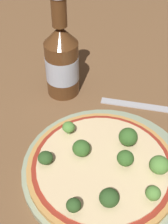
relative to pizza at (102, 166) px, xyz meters
The scene contains 14 objects.
ground_plane 0.03m from the pizza, 17.04° to the left, with size 3.00×3.00×0.00m, color brown.
plate 0.02m from the pizza, 24.47° to the right, with size 0.29×0.29×0.01m.
pizza is the anchor object (origin of this frame).
broccoli_floret_0 0.07m from the pizza, 16.97° to the right, with size 0.03×0.03×0.03m.
broccoli_floret_1 0.10m from the pizza, behind, with size 0.02×0.02×0.03m.
broccoli_floret_2 0.09m from the pizza, 69.67° to the left, with size 0.02×0.02×0.03m.
broccoli_floret_3 0.10m from the pizza, 103.87° to the right, with size 0.02×0.02×0.03m.
broccoli_floret_4 0.05m from the pizza, 88.47° to the left, with size 0.03×0.03×0.03m.
broccoli_floret_5 0.10m from the pizza, 118.60° to the left, with size 0.03×0.03×0.02m.
broccoli_floret_6 0.08m from the pizza, 145.52° to the right, with size 0.03×0.03×0.03m.
broccoli_floret_7 0.10m from the pizza, 69.55° to the right, with size 0.03×0.03×0.03m.
broccoli_floret_8 0.04m from the pizza, 64.82° to the right, with size 0.03×0.03×0.03m.
beer_bottle 0.25m from the pizza, 48.45° to the left, with size 0.07×0.07×0.22m.
fork 0.20m from the pizza, ahead, with size 0.07×0.19×0.00m.
Camera 1 is at (-0.32, -0.14, 0.45)m, focal length 50.00 mm.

